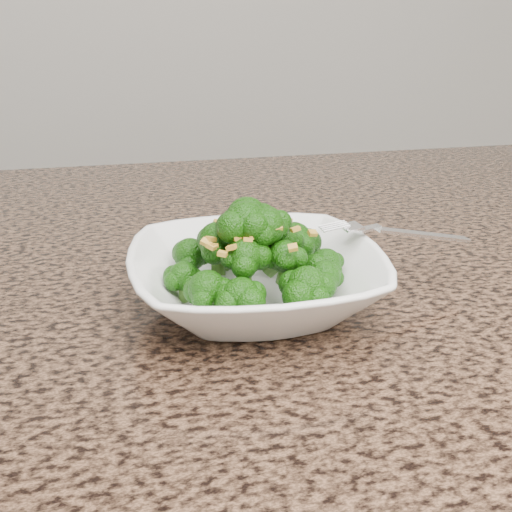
{
  "coord_description": "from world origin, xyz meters",
  "views": [
    {
      "loc": [
        -0.09,
        -0.29,
        1.15
      ],
      "look_at": [
        0.03,
        0.22,
        0.95
      ],
      "focal_mm": 45.0,
      "sensor_mm": 36.0,
      "label": 1
    }
  ],
  "objects": [
    {
      "name": "bowl",
      "position": [
        0.03,
        0.22,
        0.93
      ],
      "size": [
        0.23,
        0.23,
        0.05
      ],
      "primitive_type": "imported",
      "rotation": [
        0.0,
        0.0,
        -0.03
      ],
      "color": "white",
      "rests_on": "granite_counter"
    },
    {
      "name": "garlic_topping",
      "position": [
        0.03,
        0.22,
        1.02
      ],
      "size": [
        0.12,
        0.12,
        0.01
      ],
      "primitive_type": null,
      "color": "gold",
      "rests_on": "broccoli_pile"
    },
    {
      "name": "granite_counter",
      "position": [
        0.0,
        0.3,
        0.89
      ],
      "size": [
        1.64,
        1.04,
        0.03
      ],
      "primitive_type": "cube",
      "color": "brown",
      "rests_on": "cabinet"
    },
    {
      "name": "fork",
      "position": [
        0.14,
        0.24,
        0.96
      ],
      "size": [
        0.17,
        0.04,
        0.01
      ],
      "primitive_type": null,
      "rotation": [
        0.0,
        0.0,
        0.1
      ],
      "color": "silver",
      "rests_on": "bowl"
    },
    {
      "name": "broccoli_pile",
      "position": [
        0.03,
        0.22,
        0.99
      ],
      "size": [
        0.2,
        0.2,
        0.06
      ],
      "primitive_type": null,
      "color": "#164E08",
      "rests_on": "bowl"
    }
  ]
}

